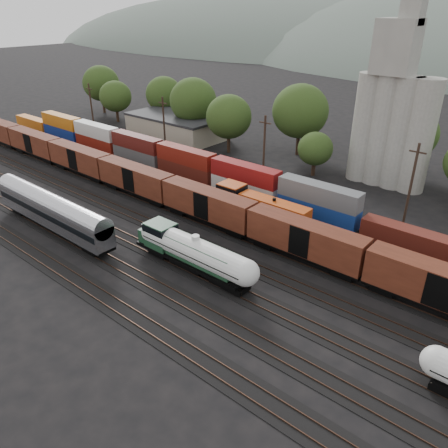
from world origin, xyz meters
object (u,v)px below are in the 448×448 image
Objects in this scene: tank_car_a at (196,252)px; green_locomotive at (184,249)px; passenger_coach at (52,210)px; grain_silo at (393,119)px; orange_locomotive at (256,206)px.

green_locomotive is at bearing 180.00° from tank_car_a.
passenger_coach is 54.03m from grain_silo.
orange_locomotive is (-2.51, 15.00, -0.17)m from tank_car_a.
tank_car_a reaches higher than orange_locomotive.
tank_car_a is 0.74× the size of passenger_coach.
passenger_coach is at bearing -133.79° from orange_locomotive.
orange_locomotive is at bearing 92.07° from green_locomotive.
green_locomotive is 15.01m from orange_locomotive.
tank_car_a reaches higher than green_locomotive.
grain_silo reaches higher than orange_locomotive.
grain_silo is (7.48, 41.00, 8.86)m from green_locomotive.
tank_car_a is 42.25m from grain_silo.
grain_silo is at bearing 79.66° from green_locomotive.
green_locomotive is 0.92× the size of tank_car_a.
tank_car_a is at bearing -80.51° from orange_locomotive.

